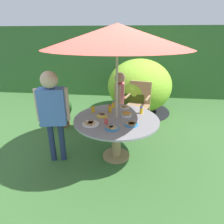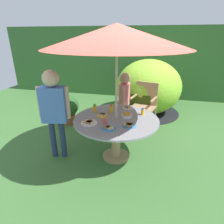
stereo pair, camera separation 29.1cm
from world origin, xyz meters
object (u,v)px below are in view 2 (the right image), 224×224
Objects in this scene: plate_near_right at (103,115)px; juice_bottle_center_front at (116,105)px; juice_bottle_far_left at (143,112)px; plate_center_back at (89,122)px; snack_bowl at (127,115)px; plate_mid_right at (109,128)px; wooden_chair at (145,102)px; cup_near at (104,121)px; plate_near_left at (129,125)px; juice_bottle_mid_left at (95,108)px; child_in_blue_shirt at (54,105)px; child_in_pink_shirt at (124,95)px; juice_bottle_far_right at (111,109)px; plate_back_edge at (128,108)px; potted_plant at (68,108)px; patio_umbrella at (117,36)px; dome_tent at (148,87)px; garden_table at (116,127)px.

plate_near_right is 1.45× the size of juice_bottle_center_front.
juice_bottle_far_left reaches higher than plate_near_right.
juice_bottle_far_left is at bearing 33.55° from plate_center_back.
snack_bowl reaches higher than plate_mid_right.
plate_center_back is 1.22× the size of plate_mid_right.
wooden_chair is 1.23m from snack_bowl.
plate_near_left is at bearing -0.28° from cup_near.
snack_bowl is 0.57m from juice_bottle_mid_left.
child_in_blue_shirt is 0.93m from plate_mid_right.
plate_near_left is (0.26, -1.16, -0.08)m from child_in_pink_shirt.
juice_bottle_far_right reaches higher than plate_near_left.
child_in_pink_shirt reaches higher than juice_bottle_far_right.
juice_bottle_far_right reaches higher than plate_back_edge.
plate_mid_right is (-0.26, -0.15, -0.00)m from plate_near_left.
snack_bowl is 0.89× the size of plate_back_edge.
cup_near reaches higher than plate_mid_right.
plate_near_right is 0.42m from juice_bottle_center_front.
child_in_pink_shirt is at bearing 77.09° from plate_near_right.
juice_bottle_mid_left is at bearing 96.94° from plate_center_back.
cup_near is at bearing -69.76° from plate_near_right.
juice_bottle_far_left is 0.90× the size of juice_bottle_center_front.
plate_mid_right is at bearing -150.51° from plate_near_left.
juice_bottle_mid_left is at bearing 139.90° from plate_near_right.
juice_bottle_center_front is (-0.25, 0.36, 0.02)m from snack_bowl.
juice_bottle_far_right is (1.19, -0.80, 0.38)m from potted_plant.
wooden_chair reaches higher than plate_back_edge.
juice_bottle_center_front is (-0.33, 0.66, 0.04)m from plate_near_left.
patio_umbrella is at bearing 56.73° from cup_near.
potted_plant is 0.54× the size of child_in_pink_shirt.
child_in_blue_shirt is at bearing -72.29° from potted_plant.
snack_bowl is at bearing -84.51° from wooden_chair.
dome_tent is 11.93× the size of snack_bowl.
plate_near_left is 0.74m from juice_bottle_center_front.
plate_near_right is at bearing -128.89° from plate_back_edge.
juice_bottle_mid_left reaches higher than garden_table.
juice_bottle_far_right is 1.01× the size of juice_bottle_mid_left.
wooden_chair is 1.70m from plate_mid_right.
snack_bowl is at bearing -84.28° from plate_back_edge.
dome_tent is at bearing 79.59° from garden_table.
patio_umbrella is 1.35m from child_in_blue_shirt.
child_in_blue_shirt is (-0.90, -1.15, 0.13)m from child_in_pink_shirt.
patio_umbrella is 1.41× the size of child_in_blue_shirt.
child_in_blue_shirt is (-0.93, -0.19, 0.37)m from garden_table.
juice_bottle_far_left is 0.87× the size of juice_bottle_mid_left.
dome_tent is 1.33× the size of child_in_blue_shirt.
plate_near_right is 0.46m from plate_mid_right.
wooden_chair is at bearing 91.07° from juice_bottle_far_left.
plate_center_back is at bearing -145.64° from snack_bowl.
potted_plant is 1.29m from juice_bottle_mid_left.
juice_bottle_center_front is (-0.49, 0.21, 0.01)m from juice_bottle_far_left.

